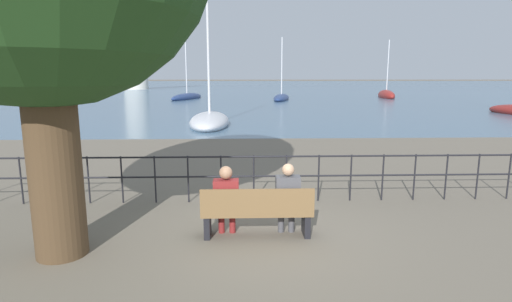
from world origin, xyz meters
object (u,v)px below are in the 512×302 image
Objects in this scene: sailboat_2 at (281,98)px; sailboat_4 at (386,95)px; sailboat_0 at (210,121)px; harbor_lighthouse at (134,38)px; park_bench at (257,213)px; seated_person_left at (226,198)px; seated_person_right at (288,196)px; sailboat_1 at (187,97)px.

sailboat_4 is (14.68, 4.65, 0.09)m from sailboat_2.
harbor_lighthouse reaches higher than sailboat_0.
park_bench is 1.53× the size of seated_person_left.
sailboat_2 is 15.40m from sailboat_4.
sailboat_0 is 76.28m from harbor_lighthouse.
sailboat_2 is 1.09× the size of sailboat_4.
seated_person_right is 0.14× the size of sailboat_1.
harbor_lighthouse is (-24.43, 88.38, 10.88)m from seated_person_left.
seated_person_left is at bearing -85.52° from sailboat_0.
sailboat_0 is at bearing 95.59° from seated_person_left.
sailboat_4 is at bearing 19.91° from sailboat_1.
seated_person_right is 0.15× the size of sailboat_2.
sailboat_1 reaches higher than seated_person_right.
sailboat_0 is 1.29× the size of sailboat_4.
sailboat_4 is (26.51, 2.35, 0.08)m from sailboat_1.
sailboat_4 is at bearing -43.02° from harbor_lighthouse.
seated_person_right is 0.12× the size of sailboat_0.
sailboat_0 is 1.18× the size of sailboat_2.
sailboat_4 reaches higher than seated_person_left.
sailboat_1 is (-7.80, 44.79, -0.45)m from seated_person_right.
seated_person_left is at bearing -105.14° from sailboat_4.
seated_person_right is (1.06, -0.00, 0.01)m from seated_person_left.
park_bench is at bearing -8.24° from seated_person_left.
harbor_lighthouse is (-17.69, 43.59, 11.32)m from sailboat_1.
seated_person_right is 92.62m from harbor_lighthouse.
harbor_lighthouse is at bearing 106.09° from seated_person_right.
sailboat_2 reaches higher than seated_person_left.
sailboat_4 reaches higher than seated_person_right.
sailboat_4 is (18.71, 47.14, -0.37)m from seated_person_right.
sailboat_0 is 37.39m from sailboat_4.
park_bench is 0.22× the size of sailboat_2.
harbor_lighthouse reaches higher than seated_person_left.
sailboat_1 is (-7.27, 44.87, -0.18)m from park_bench.
park_bench is at bearing -104.56° from sailboat_4.
seated_person_right is at bearing -65.28° from sailboat_1.
sailboat_1 is 12.05m from sailboat_2.
seated_person_left is at bearing 179.97° from seated_person_right.
harbor_lighthouse is at bearing 106.50° from sailboat_0.
park_bench is 0.21× the size of sailboat_1.
sailboat_1 is 48.38m from harbor_lighthouse.
sailboat_2 is at bearing 74.44° from sailboat_0.
harbor_lighthouse reaches higher than park_bench.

